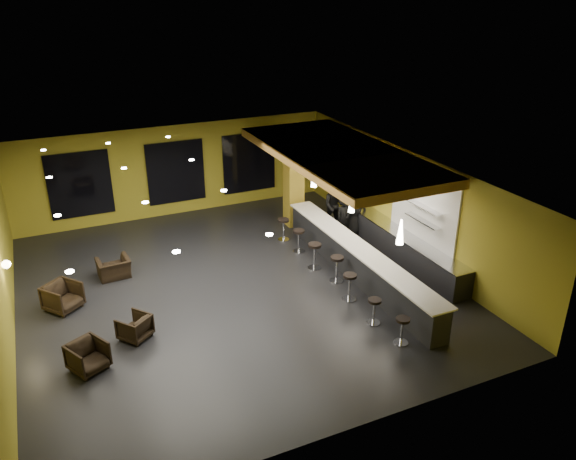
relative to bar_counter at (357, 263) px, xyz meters
name	(u,v)px	position (x,y,z in m)	size (l,w,h in m)	color
floor	(234,289)	(-3.65, 1.00, -0.55)	(12.00, 13.00, 0.10)	black
ceiling	(229,174)	(-3.65, 1.00, 3.05)	(12.00, 13.00, 0.10)	black
wall_back	(175,170)	(-3.65, 7.55, 1.25)	(12.00, 0.10, 3.50)	olive
wall_front	(347,363)	(-3.65, -5.55, 1.25)	(12.00, 0.10, 3.50)	olive
wall_right	(406,202)	(2.40, 1.00, 1.25)	(0.10, 13.00, 3.50)	olive
wood_soffit	(339,154)	(0.35, 2.00, 2.86)	(3.60, 8.00, 0.28)	#A47130
window_left	(80,185)	(-7.15, 7.44, 1.20)	(2.20, 0.06, 2.40)	black
window_center	(176,172)	(-3.65, 7.44, 1.20)	(2.20, 0.06, 2.40)	black
window_right	(249,163)	(-0.65, 7.44, 1.20)	(2.20, 0.06, 2.40)	black
tile_backsplash	(424,206)	(2.31, 0.00, 1.50)	(0.06, 3.20, 2.40)	white
bar_counter	(357,263)	(0.00, 0.00, 0.00)	(0.60, 8.00, 1.00)	black
bar_top	(358,247)	(0.00, 0.00, 0.52)	(0.78, 8.10, 0.05)	white
prep_counter	(402,247)	(2.00, 0.50, -0.07)	(0.70, 6.00, 0.86)	black
prep_top	(403,234)	(2.00, 0.50, 0.39)	(0.72, 6.00, 0.03)	silver
wall_shelf_lower	(423,221)	(2.17, -0.20, 1.10)	(0.30, 1.50, 0.03)	silver
wall_shelf_upper	(424,207)	(2.17, -0.20, 1.55)	(0.30, 1.50, 0.03)	silver
column	(294,180)	(0.00, 4.60, 1.25)	(0.60, 0.60, 3.50)	olive
wall_sconce	(6,264)	(-9.53, 1.50, 1.30)	(0.22, 0.22, 0.22)	#FFE5B2
pendant_0	(400,232)	(0.00, -2.00, 1.85)	(0.20, 0.20, 0.70)	white
pendant_1	(352,201)	(0.00, 0.50, 1.85)	(0.20, 0.20, 0.70)	white
pendant_2	(314,177)	(0.00, 3.00, 1.85)	(0.20, 0.20, 0.70)	white
staff_a	(343,219)	(1.05, 2.72, 0.25)	(0.54, 0.36, 1.49)	black
staff_b	(335,206)	(1.17, 3.56, 0.42)	(0.89, 0.69, 1.83)	black
staff_c	(355,211)	(1.60, 2.85, 0.41)	(0.89, 0.58, 1.81)	black
armchair_a	(88,356)	(-8.06, -1.26, -0.14)	(0.77, 0.80, 0.72)	black
armchair_b	(135,327)	(-6.83, -0.42, -0.17)	(0.70, 0.72, 0.66)	black
armchair_c	(63,297)	(-8.37, 1.81, -0.11)	(0.84, 0.87, 0.79)	black
armchair_d	(114,268)	(-6.80, 3.14, -0.19)	(0.95, 0.83, 0.62)	black
bar_stool_0	(402,327)	(-0.78, -3.45, -0.03)	(0.37, 0.37, 0.74)	silver
bar_stool_1	(374,308)	(-0.92, -2.38, -0.03)	(0.37, 0.37, 0.73)	silver
bar_stool_2	(350,284)	(-0.89, -1.05, 0.02)	(0.41, 0.41, 0.81)	silver
bar_stool_3	(337,266)	(-0.70, 0.04, 0.03)	(0.42, 0.42, 0.83)	silver
bar_stool_4	(315,253)	(-0.92, 1.08, 0.05)	(0.43, 0.43, 0.86)	silver
bar_stool_5	(299,238)	(-0.85, 2.37, 0.01)	(0.40, 0.40, 0.80)	silver
bar_stool_6	(283,227)	(-0.93, 3.45, 0.01)	(0.40, 0.40, 0.80)	silver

